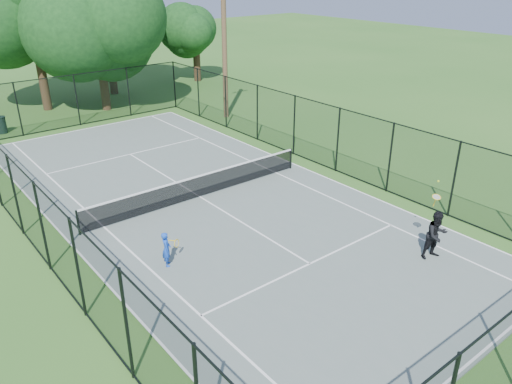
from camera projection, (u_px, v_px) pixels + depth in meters
ground at (200, 198)px, 20.39m from camera, size 120.00×120.00×0.00m
tennis_court at (200, 198)px, 20.38m from camera, size 11.00×24.00×0.06m
tennis_net at (199, 185)px, 20.15m from camera, size 10.08×0.08×0.95m
fence at (198, 164)px, 19.76m from camera, size 13.10×26.10×3.00m
tree_near_left at (32, 19)px, 30.42m from camera, size 7.01×7.01×9.14m
tree_near_mid at (96, 25)px, 30.57m from camera, size 6.56×6.56×8.59m
tree_near_right at (105, 17)px, 34.52m from camera, size 6.09×6.09×8.40m
tree_far_right at (196, 37)px, 39.38m from camera, size 4.21×4.21×5.57m
trash_bin_right at (1, 125)px, 28.01m from camera, size 0.58×0.58×0.95m
utility_pole at (225, 49)px, 29.45m from camera, size 1.40×0.30×8.18m
player_blue at (167, 249)px, 15.54m from camera, size 0.80×0.50×1.16m
player_black at (436, 235)px, 15.86m from camera, size 0.96×0.94×2.42m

